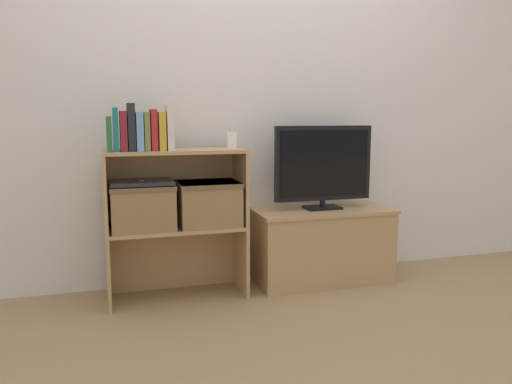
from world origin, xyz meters
TOP-DOWN VIEW (x-y plane):
  - ground_plane at (0.00, 0.00)m, footprint 16.00×16.00m
  - wall_back at (0.00, 0.43)m, footprint 10.00×0.05m
  - tv_stand at (0.44, 0.20)m, footprint 0.86×0.42m
  - tv at (0.44, 0.20)m, footprint 0.63×0.14m
  - bookshelf_lower_tier at (-0.47, 0.23)m, footprint 0.78×0.34m
  - bookshelf_upper_tier at (-0.47, 0.23)m, footprint 0.78×0.34m
  - book_forest at (-0.82, 0.10)m, footprint 0.03×0.15m
  - book_teal at (-0.79, 0.10)m, footprint 0.03×0.14m
  - book_maroon at (-0.75, 0.10)m, footprint 0.03×0.15m
  - book_charcoal at (-0.71, 0.10)m, footprint 0.04×0.13m
  - book_skyblue at (-0.66, 0.10)m, footprint 0.04×0.15m
  - book_olive at (-0.63, 0.10)m, footprint 0.03×0.14m
  - book_crimson at (-0.59, 0.10)m, footprint 0.03×0.13m
  - book_mustard at (-0.55, 0.10)m, footprint 0.04×0.14m
  - book_ivory at (-0.51, 0.10)m, footprint 0.04×0.15m
  - baby_monitor at (-0.15, 0.17)m, footprint 0.05×0.04m
  - storage_basket_left at (-0.66, 0.15)m, footprint 0.35×0.30m
  - storage_basket_right at (-0.29, 0.15)m, footprint 0.35×0.30m
  - laptop at (-0.66, 0.15)m, footprint 0.34×0.24m

SIDE VIEW (x-z plane):
  - ground_plane at x=0.00m, z-range 0.00..0.00m
  - tv_stand at x=0.44m, z-range 0.00..0.46m
  - bookshelf_lower_tier at x=-0.47m, z-range 0.06..0.48m
  - storage_basket_left at x=-0.66m, z-range 0.43..0.68m
  - storage_basket_right at x=-0.29m, z-range 0.43..0.68m
  - laptop at x=-0.66m, z-range 0.67..0.69m
  - bookshelf_upper_tier at x=-0.47m, z-range 0.48..0.91m
  - tv at x=0.44m, z-range 0.48..0.99m
  - baby_monitor at x=-0.15m, z-range 0.84..0.96m
  - book_forest at x=-0.82m, z-range 0.85..1.04m
  - book_skyblue at x=-0.66m, z-range 0.85..1.06m
  - book_olive at x=-0.63m, z-range 0.85..1.06m
  - book_mustard at x=-0.55m, z-range 0.85..1.06m
  - book_maroon at x=-0.75m, z-range 0.85..1.06m
  - book_crimson at x=-0.59m, z-range 0.85..1.07m
  - book_teal at x=-0.79m, z-range 0.85..1.08m
  - book_ivory at x=-0.51m, z-range 0.85..1.10m
  - book_charcoal at x=-0.71m, z-range 0.85..1.10m
  - wall_back at x=0.00m, z-range 0.00..2.40m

